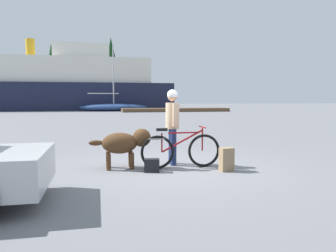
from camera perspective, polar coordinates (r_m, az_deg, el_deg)
The scene contains 13 objects.
ground_plane at distance 7.58m, azimuth 0.82°, elevation -7.08°, with size 160.00×160.00×0.00m, color slate.
bicycle at distance 7.41m, azimuth 2.16°, elevation -4.20°, with size 1.82×0.44×0.93m.
person_cyclist at distance 7.73m, azimuth 0.77°, elevation 1.16°, with size 0.32×0.53×1.76m.
dog at distance 7.42m, azimuth -7.49°, elevation -2.87°, with size 1.37×0.55×0.88m.
backpack at distance 7.24m, azimuth 10.06°, elevation -5.70°, with size 0.28×0.20×0.50m, color #8C7251.
handbag_pannier at distance 7.06m, azimuth -2.81°, elevation -6.80°, with size 0.32×0.18×0.28m, color black.
dock_pier at distance 38.30m, azimuth 1.29°, elevation 2.81°, with size 12.36×2.57×0.40m, color brown.
ferry_boat at distance 45.67m, azimuth -18.03°, elevation 6.69°, with size 28.85×8.11×9.06m.
sailboat_moored at distance 39.98m, azimuth -9.35°, elevation 3.24°, with size 8.05×2.25×7.62m.
pine_tree_far_left at distance 66.20m, azimuth -19.45°, elevation 9.14°, with size 3.66×3.66×11.64m.
pine_tree_center at distance 65.53m, azimuth -9.80°, elevation 10.65°, with size 4.28×4.28×13.11m.
pine_tree_far_right at distance 65.65m, azimuth -5.30°, elevation 8.82°, with size 3.77×3.77×9.64m.
pine_tree_mid_back at distance 68.08m, azimuth -15.17°, elevation 8.53°, with size 2.85×2.85×9.85m.
Camera 1 is at (-1.65, -7.23, 1.57)m, focal length 35.32 mm.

